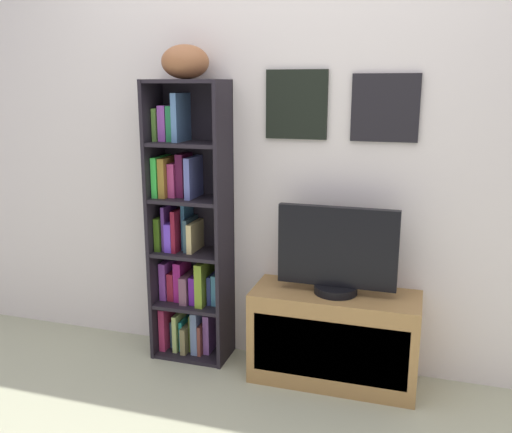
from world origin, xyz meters
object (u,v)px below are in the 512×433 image
object	(u,v)px
tv_stand	(334,337)
television	(337,252)
bookshelf	(188,236)
football	(185,62)

from	to	relation	value
tv_stand	television	distance (m)	0.46
tv_stand	television	world-z (taller)	television
bookshelf	tv_stand	bearing A→B (deg)	-4.99
tv_stand	bookshelf	bearing A→B (deg)	175.01
bookshelf	tv_stand	size ratio (longest dim) A/B	1.81
bookshelf	television	size ratio (longest dim) A/B	2.58
bookshelf	football	world-z (taller)	football
football	tv_stand	distance (m)	1.62
tv_stand	television	xyz separation A→B (m)	(0.00, 0.00, 0.46)
bookshelf	tv_stand	world-z (taller)	bookshelf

